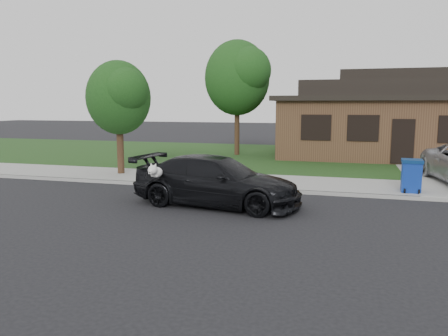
# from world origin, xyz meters

# --- Properties ---
(ground) EXTENTS (120.00, 120.00, 0.00)m
(ground) POSITION_xyz_m (0.00, 0.00, 0.00)
(ground) COLOR black
(ground) RESTS_ON ground
(sidewalk) EXTENTS (60.00, 3.00, 0.12)m
(sidewalk) POSITION_xyz_m (0.00, 5.00, 0.06)
(sidewalk) COLOR gray
(sidewalk) RESTS_ON ground
(curb) EXTENTS (60.00, 0.12, 0.12)m
(curb) POSITION_xyz_m (0.00, 3.50, 0.06)
(curb) COLOR gray
(curb) RESTS_ON ground
(lawn) EXTENTS (60.00, 13.00, 0.13)m
(lawn) POSITION_xyz_m (0.00, 13.00, 0.07)
(lawn) COLOR #193814
(lawn) RESTS_ON ground
(sedan) EXTENTS (5.22, 2.66, 1.45)m
(sedan) POSITION_xyz_m (-2.15, 1.16, 0.73)
(sedan) COLOR black
(sedan) RESTS_ON ground
(recycling_bin) EXTENTS (0.67, 0.70, 1.07)m
(recycling_bin) POSITION_xyz_m (3.55, 4.22, 0.66)
(recycling_bin) COLOR navy
(recycling_bin) RESTS_ON sidewalk
(house) EXTENTS (12.60, 8.60, 4.65)m
(house) POSITION_xyz_m (4.00, 15.00, 2.13)
(house) COLOR #422B1C
(house) RESTS_ON ground
(tree_0) EXTENTS (3.78, 3.60, 6.34)m
(tree_0) POSITION_xyz_m (-4.34, 12.88, 4.48)
(tree_0) COLOR #332114
(tree_0) RESTS_ON ground
(tree_2) EXTENTS (2.73, 2.60, 4.59)m
(tree_2) POSITION_xyz_m (-7.38, 5.11, 3.27)
(tree_2) COLOR #332114
(tree_2) RESTS_ON ground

